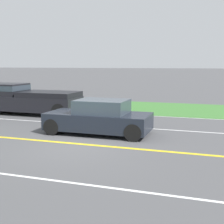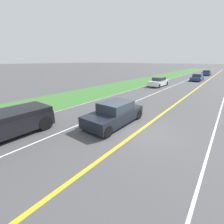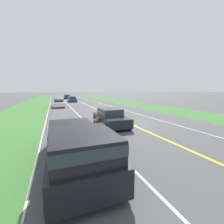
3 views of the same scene
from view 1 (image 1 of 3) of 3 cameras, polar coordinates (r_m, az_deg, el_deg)
ground_plane at (r=11.46m, az=-5.80°, el=-5.86°), size 400.00×400.00×0.00m
centre_divider_line at (r=11.46m, az=-5.80°, el=-5.84°), size 0.18×160.00×0.01m
lane_edge_line_right at (r=17.94m, az=3.35°, el=-0.48°), size 0.14×160.00×0.01m
lane_dash_same_dir at (r=14.64m, az=-0.20°, el=-2.58°), size 0.10×160.00×0.01m
lane_dash_oncoming at (r=8.54m, az=-15.61°, el=-11.31°), size 0.10×160.00×0.01m
grass_verge_right at (r=20.82m, az=5.49°, el=0.81°), size 6.00×160.00×0.03m
ego_car at (r=12.97m, az=-2.35°, el=-1.08°), size 1.91×4.31×1.43m
dog at (r=13.98m, az=0.34°, el=-1.12°), size 0.34×1.25×0.79m
pickup_truck at (r=18.77m, az=-15.29°, el=2.39°), size 2.09×5.74×1.75m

